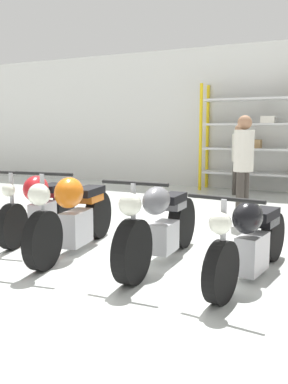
# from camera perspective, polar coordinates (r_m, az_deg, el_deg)

# --- Properties ---
(ground_plane) EXTENTS (30.00, 30.00, 0.00)m
(ground_plane) POSITION_cam_1_polar(r_m,az_deg,el_deg) (5.42, -1.87, -7.89)
(ground_plane) COLOR silver
(back_wall) EXTENTS (30.00, 0.08, 3.60)m
(back_wall) POSITION_cam_1_polar(r_m,az_deg,el_deg) (11.13, 13.53, 9.60)
(back_wall) COLOR silver
(back_wall) RESTS_ON ground_plane
(shelving_rack) EXTENTS (3.12, 0.63, 2.63)m
(shelving_rack) POSITION_cam_1_polar(r_m,az_deg,el_deg) (10.65, 16.23, 7.23)
(shelving_rack) COLOR yellow
(shelving_rack) RESTS_ON ground_plane
(motorcycle_red) EXTENTS (0.76, 2.08, 0.99)m
(motorcycle_red) POSITION_cam_1_polar(r_m,az_deg,el_deg) (6.32, -13.62, -1.70)
(motorcycle_red) COLOR black
(motorcycle_red) RESTS_ON ground_plane
(motorcycle_orange) EXTENTS (0.69, 2.12, 1.07)m
(motorcycle_orange) POSITION_cam_1_polar(r_m,az_deg,el_deg) (5.35, -9.39, -2.95)
(motorcycle_orange) COLOR black
(motorcycle_orange) RESTS_ON ground_plane
(motorcycle_grey) EXTENTS (0.71, 2.11, 1.02)m
(motorcycle_grey) POSITION_cam_1_polar(r_m,az_deg,el_deg) (4.84, 2.11, -4.49)
(motorcycle_grey) COLOR black
(motorcycle_grey) RESTS_ON ground_plane
(motorcycle_black) EXTENTS (0.71, 2.05, 0.94)m
(motorcycle_black) POSITION_cam_1_polar(r_m,az_deg,el_deg) (4.48, 14.02, -6.21)
(motorcycle_black) COLOR black
(motorcycle_black) RESTS_ON ground_plane
(person_browsing) EXTENTS (0.38, 0.38, 1.74)m
(person_browsing) POSITION_cam_1_polar(r_m,az_deg,el_deg) (7.07, 13.13, 4.17)
(person_browsing) COLOR #38332D
(person_browsing) RESTS_ON ground_plane
(person_near_rack) EXTENTS (0.44, 0.44, 1.63)m
(person_near_rack) POSITION_cam_1_polar(r_m,az_deg,el_deg) (10.05, 12.52, 4.95)
(person_near_rack) COLOR #38332D
(person_near_rack) RESTS_ON ground_plane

